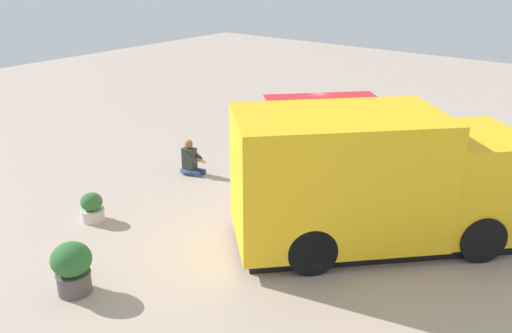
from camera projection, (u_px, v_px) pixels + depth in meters
The scene contains 6 objects.
ground_plane at pixel (314, 208), 11.89m from camera, with size 40.00×40.00×0.00m, color #B8A393.
food_truck at pixel (372, 182), 10.10m from camera, with size 5.19×5.09×2.52m.
person_customer at pixel (191, 161), 13.66m from camera, with size 0.51×0.78×0.86m.
planter_flowering_near at pixel (92, 207), 11.24m from camera, with size 0.49×0.49×0.60m.
planter_flowering_far at pixel (275, 129), 15.85m from camera, with size 0.51×0.51×0.75m.
planter_flowering_side at pixel (72, 267), 8.79m from camera, with size 0.64×0.64×0.87m.
Camera 1 is at (-9.23, -5.69, 5.11)m, focal length 39.01 mm.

